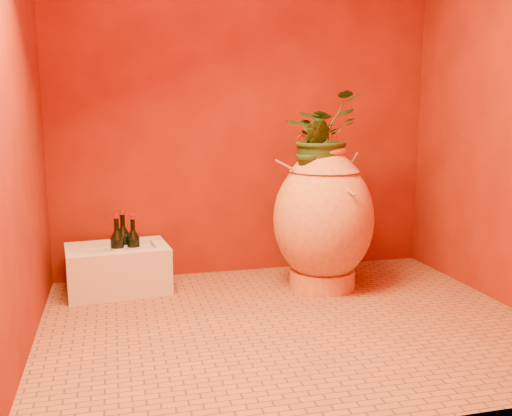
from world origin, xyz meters
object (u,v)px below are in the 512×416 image
object	(u,v)px
wine_bottle_c	(124,246)
wall_tap	(302,146)
stone_basin	(118,270)
wine_bottle_a	(134,249)
amphora	(323,219)
wine_bottle_b	(118,250)

from	to	relation	value
wine_bottle_c	wall_tap	distance (m)	1.31
stone_basin	wine_bottle_a	bearing A→B (deg)	-26.50
amphora	wine_bottle_b	xyz separation A→B (m)	(-1.21, 0.15, -0.16)
amphora	wall_tap	bearing A→B (deg)	90.51
wine_bottle_b	wine_bottle_c	xyz separation A→B (m)	(0.04, 0.07, 0.00)
amphora	wall_tap	xyz separation A→B (m)	(-0.00, 0.40, 0.41)
amphora	wine_bottle_a	distance (m)	1.15
wine_bottle_a	amphora	bearing A→B (deg)	-9.43
wine_bottle_a	wine_bottle_b	bearing A→B (deg)	-161.45
wall_tap	wine_bottle_a	bearing A→B (deg)	-169.01
amphora	wine_bottle_a	world-z (taller)	amphora
amphora	wine_bottle_c	size ratio (longest dim) A/B	2.52
stone_basin	wine_bottle_c	bearing A→B (deg)	-11.37
stone_basin	wine_bottle_b	xyz separation A→B (m)	(0.00, -0.08, 0.14)
wine_bottle_a	wine_bottle_c	size ratio (longest dim) A/B	0.93
amphora	wine_bottle_c	xyz separation A→B (m)	(-1.18, 0.23, -0.16)
amphora	stone_basin	size ratio (longest dim) A/B	1.38
wine_bottle_a	wine_bottle_c	world-z (taller)	wine_bottle_c
amphora	wine_bottle_c	bearing A→B (deg)	169.13
stone_basin	wall_tap	bearing A→B (deg)	7.93
wine_bottle_a	wall_tap	size ratio (longest dim) A/B	1.99
stone_basin	wine_bottle_b	distance (m)	0.16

